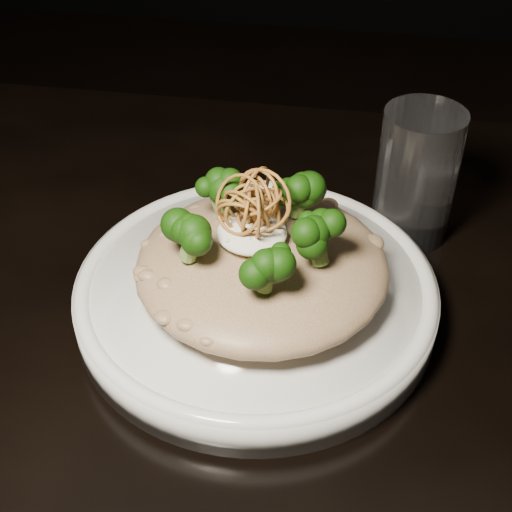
{
  "coord_description": "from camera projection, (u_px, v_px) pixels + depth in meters",
  "views": [
    {
      "loc": [
        -0.01,
        -0.35,
        1.15
      ],
      "look_at": [
        -0.08,
        0.06,
        0.81
      ],
      "focal_mm": 50.0,
      "sensor_mm": 36.0,
      "label": 1
    }
  ],
  "objects": [
    {
      "name": "risotto",
      "position": [
        262.0,
        265.0,
        0.54
      ],
      "size": [
        0.19,
        0.19,
        0.04
      ],
      "primitive_type": "ellipsoid",
      "color": "brown",
      "rests_on": "plate"
    },
    {
      "name": "cheese",
      "position": [
        252.0,
        233.0,
        0.52
      ],
      "size": [
        0.05,
        0.05,
        0.01
      ],
      "primitive_type": "ellipsoid",
      "color": "white",
      "rests_on": "risotto"
    },
    {
      "name": "plate",
      "position": [
        256.0,
        295.0,
        0.56
      ],
      "size": [
        0.28,
        0.28,
        0.03
      ],
      "primitive_type": "cylinder",
      "color": "silver",
      "rests_on": "table"
    },
    {
      "name": "drinking_glass",
      "position": [
        416.0,
        176.0,
        0.61
      ],
      "size": [
        0.08,
        0.08,
        0.12
      ],
      "primitive_type": "cylinder",
      "rotation": [
        0.0,
        0.0,
        -0.25
      ],
      "color": "silver",
      "rests_on": "table"
    },
    {
      "name": "table",
      "position": [
        345.0,
        443.0,
        0.57
      ],
      "size": [
        1.1,
        0.8,
        0.75
      ],
      "color": "black",
      "rests_on": "ground"
    },
    {
      "name": "broccoli",
      "position": [
        252.0,
        216.0,
        0.51
      ],
      "size": [
        0.13,
        0.13,
        0.05
      ],
      "primitive_type": null,
      "color": "black",
      "rests_on": "risotto"
    },
    {
      "name": "shallots",
      "position": [
        251.0,
        201.0,
        0.51
      ],
      "size": [
        0.05,
        0.05,
        0.03
      ],
      "primitive_type": null,
      "color": "brown",
      "rests_on": "cheese"
    }
  ]
}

